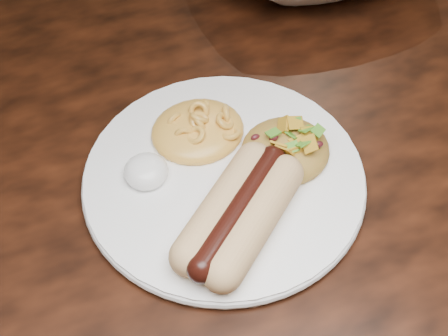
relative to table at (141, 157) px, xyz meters
name	(u,v)px	position (x,y,z in m)	size (l,w,h in m)	color
table	(141,157)	(0.00, 0.00, 0.00)	(1.60, 0.90, 0.75)	#3D190B
plate	(224,179)	(0.04, -0.14, 0.10)	(0.26, 0.26, 0.01)	white
hotdog	(239,213)	(0.04, -0.19, 0.12)	(0.11, 0.13, 0.03)	#CDBA69
mac_and_cheese	(197,122)	(0.04, -0.08, 0.12)	(0.09, 0.08, 0.03)	#D48141
sour_cream	(146,169)	(-0.02, -0.11, 0.12)	(0.04, 0.04, 0.02)	white
taco_salad	(286,145)	(0.11, -0.14, 0.12)	(0.08, 0.08, 0.04)	#C95627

